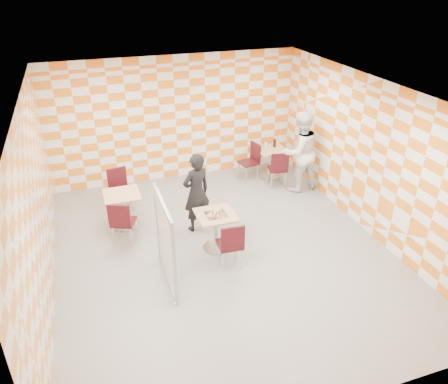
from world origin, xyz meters
name	(u,v)px	position (x,y,z in m)	size (l,w,h in m)	color
room_shell	(213,168)	(0.00, 0.54, 1.50)	(7.00, 7.00, 7.00)	gray
main_table	(216,225)	(-0.07, 0.15, 0.51)	(0.70, 0.70, 0.75)	tan
second_table	(271,158)	(2.19, 2.71, 0.51)	(0.70, 0.70, 0.75)	tan
empty_table	(123,204)	(-1.61, 1.50, 0.51)	(0.70, 0.70, 0.75)	tan
chair_main_front	(231,243)	(-0.02, -0.53, 0.54)	(0.45, 0.46, 0.92)	#390B11
chair_second_front	(278,167)	(2.10, 2.09, 0.54)	(0.49, 0.50, 0.92)	#390B11
chair_second_side	(252,158)	(1.69, 2.76, 0.54)	(0.50, 0.49, 0.92)	#390B11
chair_empty_near	(122,220)	(-1.71, 0.83, 0.54)	(0.56, 0.56, 0.92)	#390B11
chair_empty_far	(119,186)	(-1.58, 2.30, 0.54)	(0.48, 0.49, 0.92)	#390B11
partition	(165,242)	(-1.15, -0.50, 0.79)	(0.08, 1.38, 1.55)	white
man_dark	(196,193)	(-0.22, 0.95, 0.82)	(0.60, 0.39, 1.64)	black
man_white	(300,152)	(2.52, 1.87, 0.96)	(0.93, 0.72, 1.91)	white
pizza_on_foil	(216,214)	(-0.07, 0.13, 0.77)	(0.40, 0.40, 0.04)	silver
sport_bottle	(266,145)	(2.08, 2.81, 0.84)	(0.06, 0.06, 0.20)	white
soda_bottle	(275,143)	(2.32, 2.82, 0.85)	(0.07, 0.07, 0.23)	black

